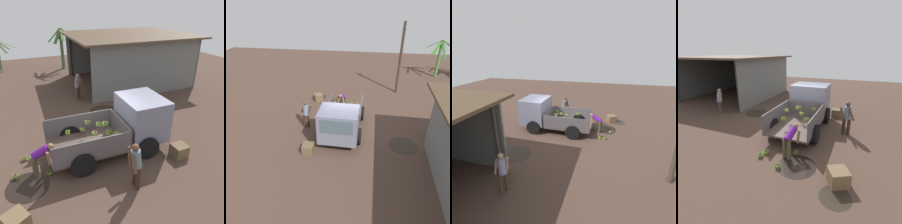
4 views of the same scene
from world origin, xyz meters
TOP-DOWN VIEW (x-y plane):
  - ground at (0.00, 0.00)m, footprint 36.00×36.00m
  - mud_patch_0 at (-3.93, -2.61)m, footprint 0.91×0.91m
  - mud_patch_1 at (-3.02, -1.19)m, footprint 1.37×1.37m
  - mud_patch_2 at (1.23, 2.93)m, footprint 1.47×1.47m
  - cargo_truck at (1.12, -0.42)m, footprint 4.54×2.34m
  - person_foreground_visitor at (0.11, -2.54)m, footprint 0.44×0.72m
  - person_worker_loading at (-2.47, -0.74)m, footprint 0.79×0.59m
  - person_bystander_near_shed at (0.48, 5.17)m, footprint 0.54×0.49m
  - banana_bunch_on_ground_0 at (-3.00, 0.25)m, footprint 0.22×0.22m
  - banana_bunch_on_ground_1 at (-2.73, 0.16)m, footprint 0.23×0.23m
  - banana_bunch_on_ground_2 at (-3.36, -0.63)m, footprint 0.24×0.24m
  - banana_bunch_on_ground_3 at (-2.28, -0.91)m, footprint 0.21×0.21m
  - wooden_crate_0 at (-3.38, -2.60)m, footprint 0.75×0.75m
  - wooden_crate_1 at (2.43, -1.84)m, footprint 0.55×0.55m

SIDE VIEW (x-z plane):
  - ground at x=0.00m, z-range 0.00..0.00m
  - mud_patch_0 at x=-3.93m, z-range 0.00..0.01m
  - mud_patch_1 at x=-3.02m, z-range 0.00..0.01m
  - mud_patch_2 at x=1.23m, z-range 0.00..0.01m
  - banana_bunch_on_ground_3 at x=-2.28m, z-range 0.01..0.17m
  - banana_bunch_on_ground_0 at x=-3.00m, z-range 0.00..0.20m
  - banana_bunch_on_ground_1 at x=-2.73m, z-range 0.01..0.20m
  - banana_bunch_on_ground_2 at x=-3.36m, z-range 0.01..0.21m
  - wooden_crate_1 at x=2.43m, z-range 0.00..0.47m
  - wooden_crate_0 at x=-3.38m, z-range 0.00..0.48m
  - person_worker_loading at x=-2.47m, z-range 0.12..1.31m
  - person_bystander_near_shed at x=0.48m, z-range 0.09..1.66m
  - person_foreground_visitor at x=0.11m, z-range 0.09..1.72m
  - cargo_truck at x=1.12m, z-range 0.06..2.09m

